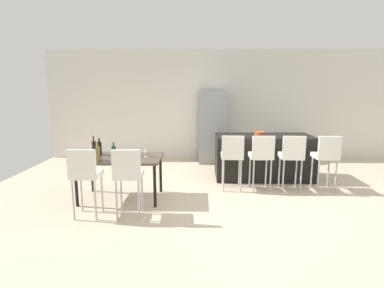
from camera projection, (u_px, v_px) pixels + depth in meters
ground_plane at (251, 196)px, 5.36m from camera, size 10.00×10.00×0.00m
back_wall at (234, 105)px, 8.10m from camera, size 10.00×0.12×2.90m
kitchen_island at (263, 157)px, 6.43m from camera, size 2.00×0.89×0.92m
bar_chair_left at (232, 154)px, 5.59m from camera, size 0.41×0.41×1.05m
bar_chair_middle at (262, 154)px, 5.58m from camera, size 0.42×0.42×1.05m
bar_chair_right at (292, 154)px, 5.56m from camera, size 0.41×0.41×1.05m
bar_chair_far at (326, 154)px, 5.55m from camera, size 0.40×0.40×1.05m
dining_table at (120, 161)px, 5.14m from camera, size 1.39×0.86×0.74m
dining_chair_near at (85, 172)px, 4.36m from camera, size 0.40×0.40×1.05m
dining_chair_far at (128, 172)px, 4.35m from camera, size 0.42×0.42×1.05m
wine_bottle_near at (96, 153)px, 4.89m from camera, size 0.06×0.06×0.31m
wine_bottle_middle at (114, 152)px, 5.00m from camera, size 0.07×0.07×0.28m
wine_bottle_left at (94, 147)px, 5.31m from camera, size 0.07×0.07×0.33m
wine_bottle_end at (98, 154)px, 4.77m from camera, size 0.07×0.07×0.33m
wine_bottle_right at (100, 148)px, 5.25m from camera, size 0.07×0.07×0.30m
wine_glass_far at (121, 154)px, 4.82m from camera, size 0.07×0.07×0.17m
wine_glass_corner at (146, 150)px, 5.12m from camera, size 0.07×0.07×0.17m
refrigerator at (213, 127)px, 7.78m from camera, size 0.72×0.68×1.84m
fruit_bowl at (260, 133)px, 6.39m from camera, size 0.21×0.21×0.07m
potted_plant at (297, 147)px, 7.81m from camera, size 0.48×0.48×0.67m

